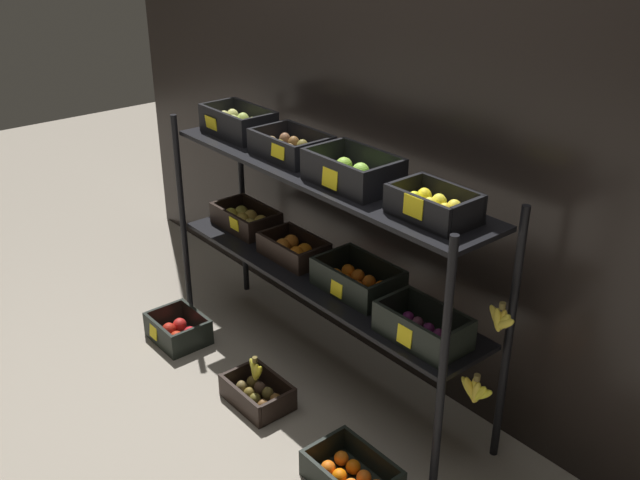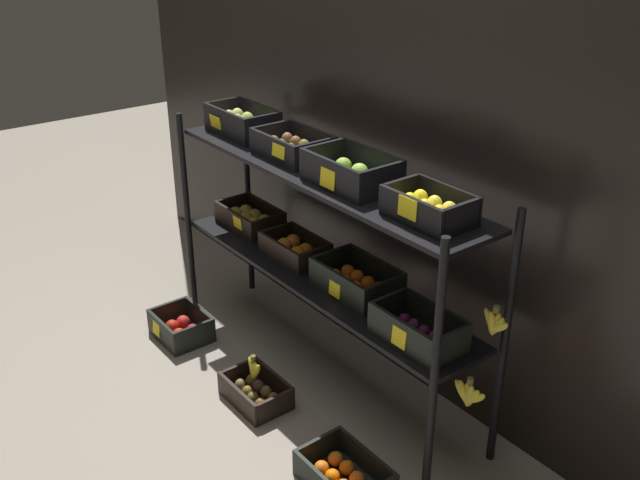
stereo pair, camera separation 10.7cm
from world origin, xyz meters
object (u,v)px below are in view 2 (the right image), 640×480
(crate_ground_apple_red, at_px, (181,328))
(crate_ground_kiwi, at_px, (256,393))
(banana_bunch_loose, at_px, (254,369))
(display_rack, at_px, (321,221))
(crate_ground_tangerine, at_px, (345,477))

(crate_ground_apple_red, bearing_deg, crate_ground_kiwi, 1.40)
(banana_bunch_loose, bearing_deg, crate_ground_kiwi, -6.63)
(display_rack, xyz_separation_m, banana_bunch_loose, (-0.01, -0.37, -0.62))
(display_rack, relative_size, crate_ground_tangerine, 5.40)
(crate_ground_kiwi, distance_m, banana_bunch_loose, 0.12)
(crate_ground_apple_red, relative_size, banana_bunch_loose, 2.39)
(display_rack, height_order, crate_ground_tangerine, display_rack)
(display_rack, distance_m, crate_ground_apple_red, 1.08)
(display_rack, relative_size, banana_bunch_loose, 15.31)
(crate_ground_kiwi, xyz_separation_m, crate_ground_tangerine, (0.65, -0.02, -0.00))
(crate_ground_kiwi, bearing_deg, banana_bunch_loose, 173.37)
(crate_ground_apple_red, height_order, banana_bunch_loose, banana_bunch_loose)
(crate_ground_tangerine, bearing_deg, banana_bunch_loose, 178.44)
(display_rack, xyz_separation_m, crate_ground_kiwi, (0.01, -0.37, -0.75))
(crate_ground_kiwi, relative_size, banana_bunch_loose, 2.50)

